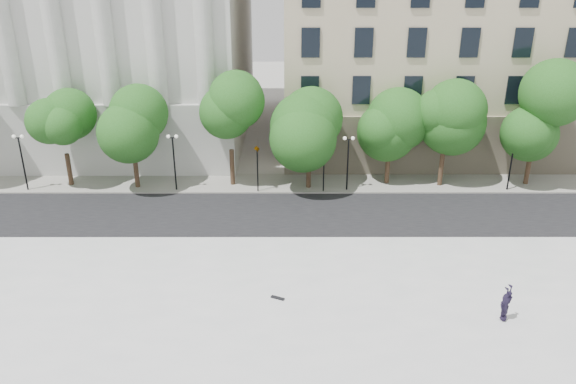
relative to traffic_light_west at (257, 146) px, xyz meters
name	(u,v)px	position (x,y,z in m)	size (l,w,h in m)	color
plaza	(237,355)	(0.00, -19.30, -3.49)	(44.00, 22.00, 0.45)	silver
street	(255,216)	(0.00, -4.30, -3.70)	(60.00, 8.00, 0.02)	black
far_sidewalk	(259,183)	(0.00, 1.70, -3.65)	(60.00, 4.00, 0.12)	gray
building_west	(84,0)	(-17.00, 16.27, 9.17)	(31.50, 27.65, 25.60)	beige
building_east	(472,19)	(20.00, 16.61, 7.43)	(36.00, 26.15, 23.00)	#C3B295
traffic_light_west	(257,146)	(0.00, 0.00, 0.00)	(0.89, 1.80, 4.21)	black
traffic_light_east	(324,145)	(5.00, 0.00, 0.06)	(0.78, 1.98, 4.28)	black
person_lying	(503,316)	(12.69, -17.00, -3.00)	(0.69, 0.46, 1.90)	black
skateboard	(278,298)	(1.75, -15.13, -3.22)	(0.73, 0.19, 0.07)	black
street_trees	(306,121)	(3.64, 1.25, 1.59)	(47.41, 5.40, 8.11)	#382619
lamp_posts	(264,153)	(0.47, 0.30, -0.63)	(37.82, 0.28, 4.54)	black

